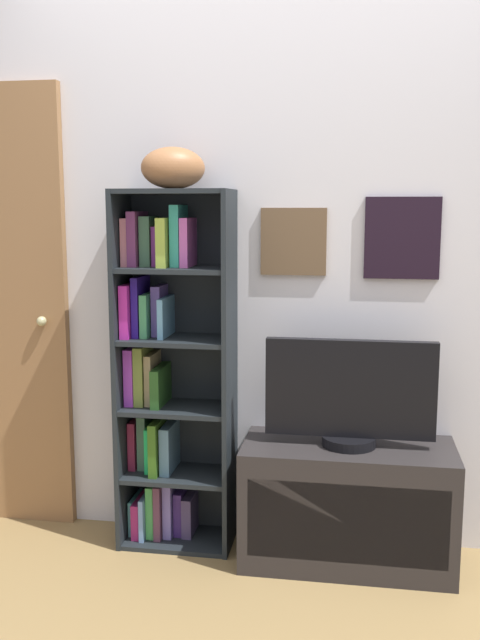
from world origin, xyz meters
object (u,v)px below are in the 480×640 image
object	(u,v)px
bookshelf	(166,374)
television	(350,395)
tv_stand	(347,504)
football	(173,168)

from	to	relation	value
bookshelf	television	xyz separation A→B (m)	(0.79, -0.09, -0.03)
television	tv_stand	bearing A→B (deg)	-90.00
tv_stand	bookshelf	bearing A→B (deg)	173.33
bookshelf	football	world-z (taller)	football
football	television	xyz separation A→B (m)	(0.74, -0.06, -0.91)
bookshelf	tv_stand	size ratio (longest dim) A/B	1.78
bookshelf	football	distance (m)	0.88
football	bookshelf	bearing A→B (deg)	149.22
tv_stand	football	bearing A→B (deg)	175.23
tv_stand	television	xyz separation A→B (m)	(-0.00, 0.00, 0.47)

